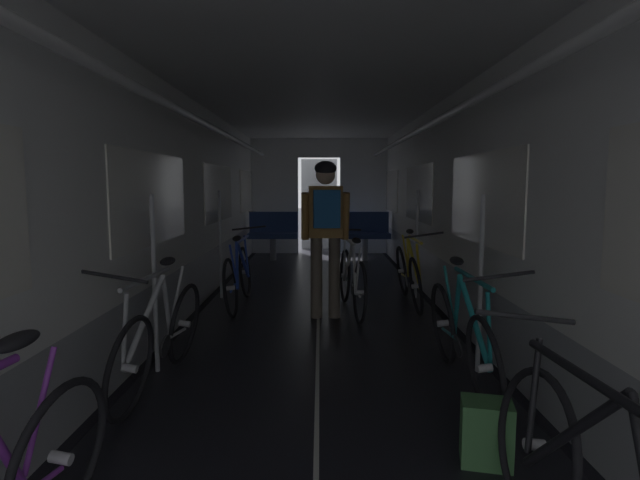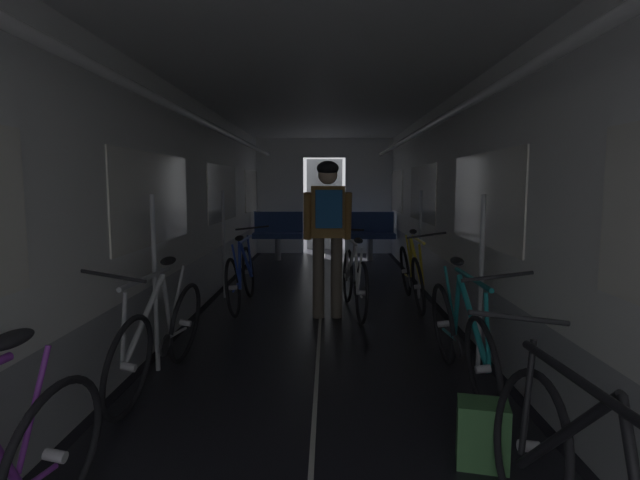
# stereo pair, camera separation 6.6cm
# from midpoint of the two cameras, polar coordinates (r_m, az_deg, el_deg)

# --- Properties ---
(train_car_shell) EXTENTS (3.14, 12.34, 2.57)m
(train_car_shell) POSITION_cam_midpoint_polar(r_m,az_deg,el_deg) (5.35, 0.37, 8.70)
(train_car_shell) COLOR black
(train_car_shell) RESTS_ON ground
(bench_seat_far_left) EXTENTS (0.98, 0.51, 0.95)m
(bench_seat_far_left) POSITION_cam_midpoint_polar(r_m,az_deg,el_deg) (9.91, -4.60, 1.03)
(bench_seat_far_left) COLOR gray
(bench_seat_far_left) RESTS_ON ground
(bench_seat_far_right) EXTENTS (0.98, 0.51, 0.95)m
(bench_seat_far_right) POSITION_cam_midpoint_polar(r_m,az_deg,el_deg) (9.90, 5.83, 1.01)
(bench_seat_far_right) COLOR gray
(bench_seat_far_right) RESTS_ON ground
(bicycle_teal) EXTENTS (0.44, 1.69, 0.95)m
(bicycle_teal) POSITION_cam_midpoint_polar(r_m,az_deg,el_deg) (3.84, 16.21, -10.47)
(bicycle_teal) COLOR black
(bicycle_teal) RESTS_ON ground
(bicycle_silver) EXTENTS (0.46, 1.70, 0.96)m
(bicycle_silver) POSITION_cam_midpoint_polar(r_m,az_deg,el_deg) (3.90, -17.23, -10.28)
(bicycle_silver) COLOR black
(bicycle_silver) RESTS_ON ground
(bicycle_blue) EXTENTS (0.44, 1.69, 0.95)m
(bicycle_blue) POSITION_cam_midpoint_polar(r_m,az_deg,el_deg) (6.16, -8.61, -3.98)
(bicycle_blue) COLOR black
(bicycle_blue) RESTS_ON ground
(bicycle_yellow) EXTENTS (0.44, 1.69, 0.96)m
(bicycle_yellow) POSITION_cam_midpoint_polar(r_m,az_deg,el_deg) (6.28, 10.68, -3.83)
(bicycle_yellow) COLOR black
(bicycle_yellow) RESTS_ON ground
(person_cyclist_aisle) EXTENTS (0.54, 0.40, 1.73)m
(person_cyclist_aisle) POSITION_cam_midpoint_polar(r_m,az_deg,el_deg) (5.47, 1.24, 2.08)
(person_cyclist_aisle) COLOR brown
(person_cyclist_aisle) RESTS_ON ground
(bicycle_white_in_aisle) EXTENTS (0.44, 1.69, 0.94)m
(bicycle_white_in_aisle) POSITION_cam_midpoint_polar(r_m,az_deg,el_deg) (5.83, 4.22, -4.49)
(bicycle_white_in_aisle) COLOR black
(bicycle_white_in_aisle) RESTS_ON ground
(backpack_on_floor) EXTENTS (0.30, 0.25, 0.34)m
(backpack_on_floor) POSITION_cam_midpoint_polar(r_m,az_deg,el_deg) (2.96, 18.62, -20.12)
(backpack_on_floor) COLOR #3D703D
(backpack_on_floor) RESTS_ON ground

